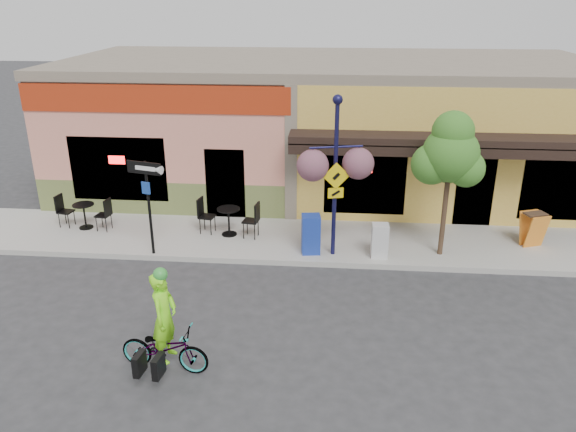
% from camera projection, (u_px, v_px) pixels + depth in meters
% --- Properties ---
extents(ground, '(90.00, 90.00, 0.00)m').
position_uv_depth(ground, '(319.00, 276.00, 14.06)').
color(ground, '#2D2D30').
rests_on(ground, ground).
extents(sidewalk, '(24.00, 3.00, 0.15)m').
position_uv_depth(sidewalk, '(322.00, 241.00, 15.89)').
color(sidewalk, '#9E9B93').
rests_on(sidewalk, ground).
extents(curb, '(24.00, 0.12, 0.15)m').
position_uv_depth(curb, '(320.00, 264.00, 14.54)').
color(curb, '#A8A59E').
rests_on(curb, ground).
extents(building, '(18.20, 8.20, 4.50)m').
position_uv_depth(building, '(328.00, 123.00, 20.17)').
color(building, tan).
rests_on(building, ground).
extents(bicycle, '(1.78, 0.81, 0.90)m').
position_uv_depth(bicycle, '(165.00, 348.00, 10.45)').
color(bicycle, maroon).
rests_on(bicycle, ground).
extents(cyclist_rider, '(0.50, 0.69, 1.77)m').
position_uv_depth(cyclist_rider, '(165.00, 329.00, 10.28)').
color(cyclist_rider, '#88FF1A').
rests_on(cyclist_rider, ground).
extents(lamp_post, '(1.44, 0.84, 4.22)m').
position_uv_depth(lamp_post, '(335.00, 178.00, 14.15)').
color(lamp_post, '#14133D').
rests_on(lamp_post, sidewalk).
extents(one_way_sign, '(1.00, 0.46, 2.54)m').
position_uv_depth(one_way_sign, '(149.00, 209.00, 14.49)').
color(one_way_sign, black).
rests_on(one_way_sign, sidewalk).
extents(cafe_set_left, '(1.73, 1.04, 0.98)m').
position_uv_depth(cafe_set_left, '(84.00, 212.00, 16.39)').
color(cafe_set_left, black).
rests_on(cafe_set_left, sidewalk).
extents(cafe_set_right, '(1.87, 1.16, 1.05)m').
position_uv_depth(cafe_set_right, '(229.00, 218.00, 15.91)').
color(cafe_set_right, black).
rests_on(cafe_set_right, sidewalk).
extents(newspaper_box_blue, '(0.53, 0.49, 1.06)m').
position_uv_depth(newspaper_box_blue, '(311.00, 234.00, 14.81)').
color(newspaper_box_blue, '#1A349C').
rests_on(newspaper_box_blue, sidewalk).
extents(newspaper_box_grey, '(0.43, 0.39, 0.91)m').
position_uv_depth(newspaper_box_grey, '(380.00, 241.00, 14.61)').
color(newspaper_box_grey, silver).
rests_on(newspaper_box_grey, sidewalk).
extents(street_tree, '(1.69, 1.69, 3.87)m').
position_uv_depth(street_tree, '(447.00, 185.00, 14.22)').
color(street_tree, '#3D7A26').
rests_on(street_tree, sidewalk).
extents(sandwich_board, '(0.68, 0.59, 0.96)m').
position_uv_depth(sandwich_board, '(537.00, 232.00, 15.09)').
color(sandwich_board, orange).
rests_on(sandwich_board, sidewalk).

